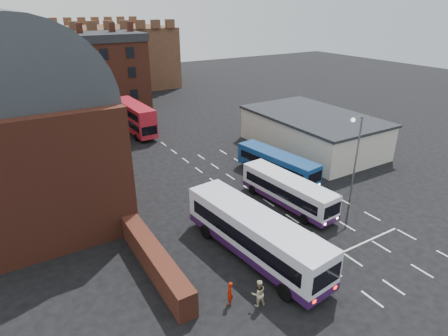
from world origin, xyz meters
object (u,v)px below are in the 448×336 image
bus_white_inbound (288,189)px  bus_white_outbound (255,232)px  pedestrian_beige (258,293)px  bus_red_double (134,117)px  pedestrian_red (230,293)px  street_lamp (355,151)px  bus_blue (277,163)px

bus_white_inbound → bus_white_outbound: bearing=28.5°
bus_white_inbound → pedestrian_beige: bearing=37.2°
bus_white_inbound → bus_red_double: size_ratio=0.95×
pedestrian_red → pedestrian_beige: size_ratio=0.87×
street_lamp → bus_white_outbound: bearing=-169.9°
bus_red_double → pedestrian_beige: size_ratio=5.83×
pedestrian_red → pedestrian_beige: pedestrian_beige is taller
bus_white_outbound → pedestrian_beige: 4.82m
bus_red_double → street_lamp: (9.79, -28.92, 2.63)m
bus_white_inbound → bus_blue: bearing=-124.7°
bus_white_inbound → street_lamp: bearing=150.9°
bus_blue → pedestrian_red: (-13.53, -12.51, -0.77)m
bus_white_outbound → bus_white_inbound: bearing=27.4°
bus_blue → pedestrian_red: bus_blue is taller
street_lamp → pedestrian_red: 17.14m
bus_white_inbound → pedestrian_beige: size_ratio=5.52×
bus_blue → bus_white_inbound: bearing=52.5°
bus_red_double → bus_white_outbound: bearing=84.3°
pedestrian_red → bus_blue: bearing=177.9°
bus_red_double → pedestrian_beige: bus_red_double is taller
bus_white_outbound → pedestrian_beige: bearing=-128.9°
bus_blue → street_lamp: street_lamp is taller
bus_white_inbound → bus_red_double: bus_red_double is taller
bus_white_inbound → bus_blue: size_ratio=1.00×
bus_red_double → pedestrian_red: size_ratio=6.71×
bus_white_outbound → street_lamp: bearing=4.0°
bus_red_double → pedestrian_red: (-6.07, -34.02, -1.41)m
pedestrian_beige → bus_red_double: bearing=-84.3°
pedestrian_beige → bus_white_outbound: bearing=-109.4°
bus_white_outbound → street_lamp: size_ratio=1.56×
bus_white_outbound → bus_white_inbound: 8.10m
bus_red_double → bus_white_inbound: bearing=98.0°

